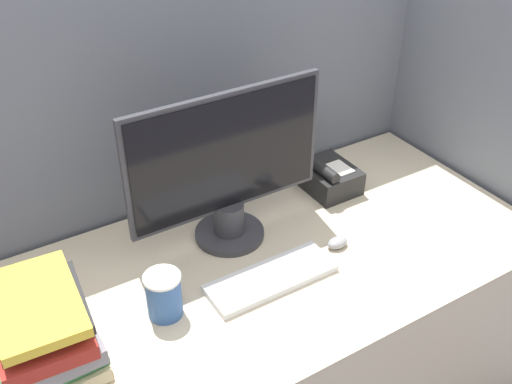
{
  "coord_description": "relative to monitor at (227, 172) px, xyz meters",
  "views": [
    {
      "loc": [
        -0.72,
        -0.71,
        1.87
      ],
      "look_at": [
        -0.02,
        0.44,
        0.95
      ],
      "focal_mm": 42.0,
      "sensor_mm": 36.0,
      "label": 1
    }
  ],
  "objects": [
    {
      "name": "coffee_cup",
      "position": [
        -0.3,
        -0.2,
        -0.16
      ],
      "size": [
        0.1,
        0.1,
        0.13
      ],
      "color": "#335999",
      "rests_on": "desk"
    },
    {
      "name": "desk",
      "position": [
        0.05,
        -0.16,
        -0.59
      ],
      "size": [
        1.62,
        0.8,
        0.73
      ],
      "color": "beige",
      "rests_on": "ground_plane"
    },
    {
      "name": "keyboard",
      "position": [
        -0.0,
        -0.24,
        -0.22
      ],
      "size": [
        0.37,
        0.13,
        0.02
      ],
      "color": "silver",
      "rests_on": "desk"
    },
    {
      "name": "desk_telephone",
      "position": [
        0.41,
        0.05,
        -0.18
      ],
      "size": [
        0.16,
        0.19,
        0.12
      ],
      "color": "black",
      "rests_on": "desk"
    },
    {
      "name": "cubicle_panel_rear",
      "position": [
        0.05,
        0.28,
        -0.23
      ],
      "size": [
        2.02,
        0.04,
        1.45
      ],
      "color": "slate",
      "rests_on": "ground_plane"
    },
    {
      "name": "monitor",
      "position": [
        0.0,
        0.0,
        0.0
      ],
      "size": [
        0.6,
        0.21,
        0.47
      ],
      "color": "#333338",
      "rests_on": "desk"
    },
    {
      "name": "cubicle_panel_right",
      "position": [
        0.9,
        -0.13,
        -0.23
      ],
      "size": [
        0.04,
        0.86,
        1.45
      ],
      "color": "slate",
      "rests_on": "ground_plane"
    },
    {
      "name": "mouse",
      "position": [
        0.25,
        -0.21,
        -0.21
      ],
      "size": [
        0.07,
        0.04,
        0.03
      ],
      "color": "gray",
      "rests_on": "desk"
    },
    {
      "name": "book_stack",
      "position": [
        -0.6,
        -0.22,
        -0.12
      ],
      "size": [
        0.24,
        0.3,
        0.22
      ],
      "color": "olive",
      "rests_on": "desk"
    }
  ]
}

